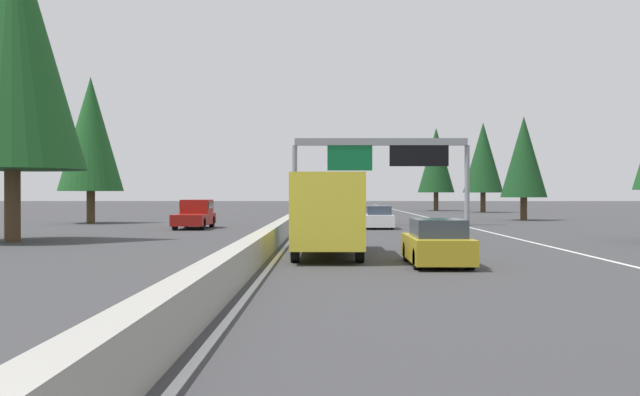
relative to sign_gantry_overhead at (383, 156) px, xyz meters
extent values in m
plane|color=#38383A|center=(9.24, 6.04, -4.94)|extent=(320.00, 320.00, 0.00)
cube|color=#9E9B93|center=(29.24, 6.34, -4.49)|extent=(180.00, 0.56, 0.90)
cube|color=silver|center=(19.24, -5.48, -4.94)|extent=(160.00, 0.16, 0.01)
cube|color=silver|center=(19.24, 5.79, -4.94)|extent=(160.00, 0.16, 0.01)
cylinder|color=gray|center=(0.04, 6.34, -2.09)|extent=(0.36, 0.36, 5.71)
cylinder|color=gray|center=(0.04, -5.98, -2.09)|extent=(0.36, 0.36, 5.71)
cube|color=gray|center=(0.04, 0.18, 1.02)|extent=(0.50, 12.32, 0.50)
cube|color=#0C602D|center=(-0.11, 2.39, -0.08)|extent=(0.12, 3.20, 1.90)
cube|color=black|center=(-0.11, -2.53, 0.02)|extent=(0.16, 4.20, 1.50)
cube|color=#AD931E|center=(-29.40, 0.53, -4.41)|extent=(4.40, 1.80, 0.76)
cube|color=#2D3847|center=(-29.62, 0.53, -3.75)|extent=(2.46, 1.51, 0.56)
cylinder|color=black|center=(-27.99, 1.32, -4.62)|extent=(0.64, 0.22, 0.64)
cylinder|color=black|center=(-27.99, -0.26, -4.62)|extent=(0.64, 0.22, 0.64)
cylinder|color=black|center=(-30.81, 1.32, -4.62)|extent=(0.64, 0.22, 0.64)
cylinder|color=black|center=(-30.81, -0.26, -4.62)|extent=(0.64, 0.22, 0.64)
cube|color=gold|center=(-26.85, 4.00, -3.24)|extent=(6.12, 2.40, 2.50)
cube|color=#2D6B38|center=(-22.60, 4.00, -3.54)|extent=(2.38, 2.30, 1.90)
cylinder|color=black|center=(-22.77, 5.06, -4.49)|extent=(0.90, 0.28, 0.90)
cylinder|color=black|center=(-22.77, 2.94, -4.49)|extent=(0.90, 0.28, 0.90)
cylinder|color=black|center=(-28.55, 5.06, -4.49)|extent=(0.90, 0.28, 0.90)
cylinder|color=black|center=(-28.55, 2.94, -4.49)|extent=(0.90, 0.28, 0.90)
cube|color=white|center=(-4.83, 0.71, -4.41)|extent=(4.40, 1.80, 0.76)
cube|color=#2D3847|center=(-5.05, 0.71, -3.75)|extent=(2.46, 1.51, 0.56)
cylinder|color=black|center=(-3.43, 1.50, -4.62)|extent=(0.64, 0.22, 0.64)
cylinder|color=black|center=(-3.43, -0.08, -4.62)|extent=(0.64, 0.22, 0.64)
cylinder|color=black|center=(-6.24, 1.50, -4.62)|extent=(0.64, 0.22, 0.64)
cylinder|color=black|center=(-6.24, -0.08, -4.62)|extent=(0.64, 0.22, 0.64)
cube|color=#2D6B38|center=(46.77, 0.87, -3.97)|extent=(5.00, 1.95, 1.44)
cube|color=#2D3847|center=(44.47, 0.87, -3.72)|extent=(0.08, 1.48, 0.56)
cylinder|color=black|center=(48.47, 1.72, -4.59)|extent=(0.70, 0.24, 0.70)
cylinder|color=black|center=(48.47, 0.01, -4.59)|extent=(0.70, 0.24, 0.70)
cylinder|color=black|center=(45.07, 1.72, -4.59)|extent=(0.70, 0.24, 0.70)
cylinder|color=black|center=(45.07, 0.01, -4.59)|extent=(0.70, 0.24, 0.70)
cube|color=black|center=(56.54, 4.29, -4.41)|extent=(4.40, 1.80, 0.76)
cube|color=#2D3847|center=(56.32, 4.29, -3.75)|extent=(2.46, 1.51, 0.56)
cylinder|color=black|center=(57.95, 5.08, -4.62)|extent=(0.64, 0.22, 0.64)
cylinder|color=black|center=(57.95, 3.50, -4.62)|extent=(0.64, 0.22, 0.64)
cylinder|color=black|center=(55.13, 5.08, -4.62)|extent=(0.64, 0.22, 0.64)
cylinder|color=black|center=(55.13, 3.50, -4.62)|extent=(0.64, 0.22, 0.64)
cube|color=#AD931E|center=(64.68, 0.52, -4.33)|extent=(5.60, 2.00, 0.70)
cube|color=#AD931E|center=(65.69, 0.52, -3.53)|extent=(2.24, 1.84, 0.90)
cube|color=#2D3847|center=(65.69, 0.52, -3.44)|extent=(2.02, 1.92, 0.41)
cylinder|color=black|center=(66.53, 1.38, -4.54)|extent=(0.80, 0.28, 0.80)
cylinder|color=black|center=(66.53, -0.34, -4.54)|extent=(0.80, 0.28, 0.80)
cylinder|color=black|center=(62.83, 1.38, -4.54)|extent=(0.80, 0.28, 0.80)
cylinder|color=black|center=(62.83, -0.34, -4.54)|extent=(0.80, 0.28, 0.80)
cube|color=maroon|center=(-5.17, 12.61, -4.33)|extent=(5.60, 2.00, 0.70)
cube|color=maroon|center=(-4.16, 12.61, -3.53)|extent=(2.24, 1.84, 0.90)
cube|color=#2D3847|center=(-4.16, 12.61, -3.44)|extent=(2.02, 1.92, 0.41)
cylinder|color=black|center=(-3.32, 13.47, -4.54)|extent=(0.80, 0.28, 0.80)
cylinder|color=black|center=(-3.32, 11.75, -4.54)|extent=(0.80, 0.28, 0.80)
cylinder|color=black|center=(-7.02, 13.47, -4.54)|extent=(0.80, 0.28, 0.80)
cylinder|color=black|center=(-7.02, 11.75, -4.54)|extent=(0.80, 0.28, 0.80)
cylinder|color=#4C3823|center=(10.06, -12.68, -3.97)|extent=(0.57, 0.57, 1.95)
cone|color=#143D19|center=(10.06, -12.68, 0.45)|extent=(3.89, 3.89, 6.90)
cylinder|color=#4C3823|center=(36.37, -14.76, -3.75)|extent=(0.62, 0.62, 2.39)
cone|color=#143D19|center=(36.37, -14.76, 1.68)|extent=(4.78, 4.78, 8.47)
cylinder|color=#4C3823|center=(44.99, -10.38, -3.74)|extent=(0.62, 0.62, 2.41)
cone|color=#143D19|center=(44.99, -10.38, 1.74)|extent=(4.82, 4.82, 8.54)
cylinder|color=#4C3823|center=(-18.08, 18.88, -3.24)|extent=(0.73, 0.73, 3.40)
cone|color=#194C1E|center=(-18.08, 18.88, 4.50)|extent=(6.81, 6.81, 12.07)
cylinder|color=#4C3823|center=(3.38, 22.06, -3.71)|extent=(0.63, 0.63, 2.46)
cone|color=#194C1E|center=(3.38, 22.06, 1.88)|extent=(4.92, 4.92, 8.73)
camera|label=1|loc=(-52.85, 4.01, -2.67)|focal=41.56mm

